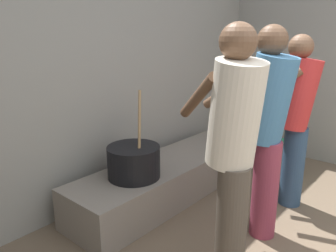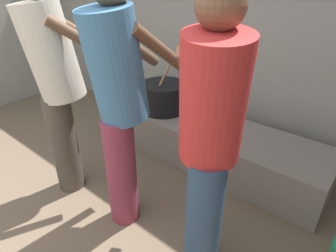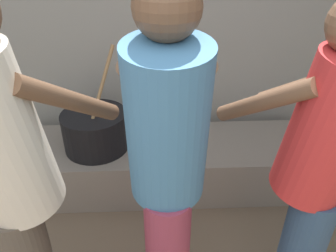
{
  "view_description": "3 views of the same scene",
  "coord_description": "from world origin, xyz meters",
  "px_view_note": "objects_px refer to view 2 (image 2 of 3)",
  "views": [
    {
      "loc": [
        -1.87,
        0.2,
        1.56
      ],
      "look_at": [
        0.04,
        1.85,
        0.85
      ],
      "focal_mm": 35.54,
      "sensor_mm": 36.0,
      "label": 1
    },
    {
      "loc": [
        1.59,
        0.2,
        1.54
      ],
      "look_at": [
        0.63,
        1.37,
        0.74
      ],
      "focal_mm": 29.97,
      "sensor_mm": 36.0,
      "label": 2
    },
    {
      "loc": [
        0.36,
        0.2,
        1.71
      ],
      "look_at": [
        0.43,
        1.69,
        0.8
      ],
      "focal_mm": 34.66,
      "sensor_mm": 36.0,
      "label": 3
    }
  ],
  "objects_px": {
    "cook_in_blue_shirt": "(119,96)",
    "cook_in_red_shirt": "(210,134)",
    "cook_in_cream_shirt": "(56,77)",
    "cooking_pot_main": "(164,97)"
  },
  "relations": [
    {
      "from": "cooking_pot_main",
      "to": "cook_in_cream_shirt",
      "type": "bearing_deg",
      "value": -96.5
    },
    {
      "from": "cook_in_blue_shirt",
      "to": "cook_in_cream_shirt",
      "type": "xyz_separation_m",
      "value": [
        -0.58,
        -0.05,
        0.0
      ]
    },
    {
      "from": "cook_in_blue_shirt",
      "to": "cook_in_red_shirt",
      "type": "distance_m",
      "value": 0.62
    },
    {
      "from": "cook_in_blue_shirt",
      "to": "cook_in_cream_shirt",
      "type": "distance_m",
      "value": 0.58
    },
    {
      "from": "cooking_pot_main",
      "to": "cook_in_blue_shirt",
      "type": "xyz_separation_m",
      "value": [
        0.46,
        -0.95,
        0.42
      ]
    },
    {
      "from": "cooking_pot_main",
      "to": "cook_in_red_shirt",
      "type": "relative_size",
      "value": 0.47
    },
    {
      "from": "cook_in_red_shirt",
      "to": "cook_in_blue_shirt",
      "type": "bearing_deg",
      "value": -178.39
    },
    {
      "from": "cook_in_blue_shirt",
      "to": "cook_in_red_shirt",
      "type": "relative_size",
      "value": 1.04
    },
    {
      "from": "cooking_pot_main",
      "to": "cook_in_cream_shirt",
      "type": "relative_size",
      "value": 0.45
    },
    {
      "from": "cook_in_blue_shirt",
      "to": "cooking_pot_main",
      "type": "bearing_deg",
      "value": 116.12
    }
  ]
}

